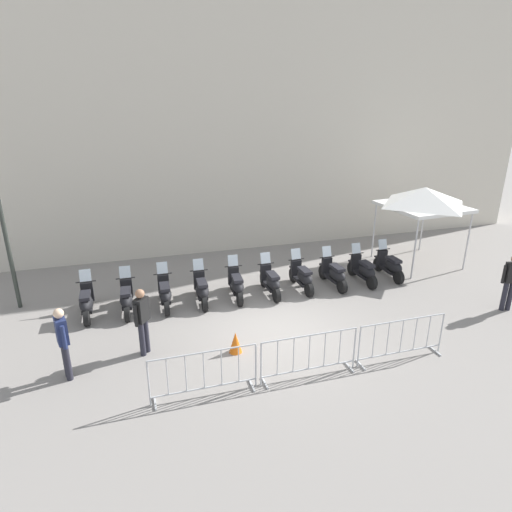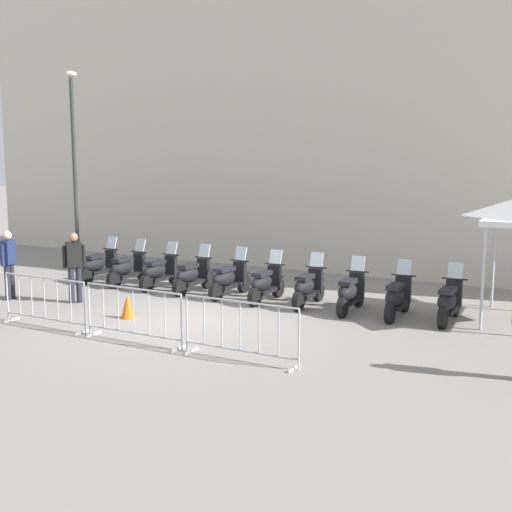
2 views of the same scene
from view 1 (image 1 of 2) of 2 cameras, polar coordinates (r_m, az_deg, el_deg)
name	(u,v)px [view 1 (image 1 of 2)]	position (r m, az deg, el deg)	size (l,w,h in m)	color
ground_plane	(279,333)	(11.90, 3.00, -10.00)	(120.00, 120.00, 0.00)	gray
building_facade	(211,76)	(18.13, -5.91, 22.48)	(28.00, 2.40, 13.46)	beige
motorcycle_0	(87,302)	(13.38, -21.32, -5.67)	(0.56, 1.73, 1.24)	black
motorcycle_1	(127,298)	(13.25, -16.61, -5.34)	(0.58, 1.73, 1.24)	black
motorcycle_2	(165,293)	(13.29, -11.86, -4.82)	(0.57, 1.73, 1.24)	black
motorcycle_3	(202,289)	(13.37, -7.14, -4.37)	(0.58, 1.73, 1.24)	black
motorcycle_4	(236,285)	(13.60, -2.59, -3.79)	(0.62, 1.72, 1.24)	black
motorcycle_5	(271,282)	(13.81, 1.96, -3.38)	(0.56, 1.73, 1.24)	black
motorcycle_6	(302,277)	(14.24, 6.08, -2.74)	(0.56, 1.72, 1.24)	black
motorcycle_7	(334,274)	(14.62, 10.19, -2.33)	(0.56, 1.72, 1.24)	black
motorcycle_8	(363,270)	(15.13, 13.92, -1.83)	(0.56, 1.72, 1.24)	black
motorcycle_9	(390,266)	(15.78, 17.17, -1.22)	(0.56, 1.73, 1.24)	black
barrier_segment_0	(204,374)	(9.47, -6.84, -15.12)	(2.29, 0.59, 1.07)	#B2B5B7
barrier_segment_1	(309,356)	(10.04, 6.98, -12.84)	(2.29, 0.59, 1.07)	#B2B5B7
barrier_segment_2	(401,339)	(11.11, 18.51, -10.34)	(2.29, 0.59, 1.07)	#B2B5B7
officer_near_row_end	(142,318)	(10.88, -14.70, -7.86)	(0.40, 0.44, 1.73)	#23232D
officer_mid_plaza	(511,280)	(14.64, 30.42, -2.68)	(0.53, 0.33, 1.73)	#23232D
officer_by_barriers	(63,340)	(10.56, -23.99, -9.98)	(0.29, 0.54, 1.73)	#23232D
canopy_tent	(424,198)	(17.01, 21.18, 7.11)	(2.60, 2.60, 2.91)	silver
traffic_cone	(235,342)	(10.94, -2.71, -11.25)	(0.32, 0.32, 0.55)	orange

